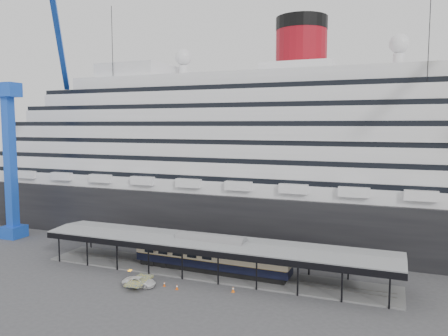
{
  "coord_description": "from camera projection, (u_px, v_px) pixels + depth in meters",
  "views": [
    {
      "loc": [
        26.0,
        -55.55,
        22.94
      ],
      "look_at": [
        1.01,
        8.0,
        16.16
      ],
      "focal_mm": 35.0,
      "sensor_mm": 36.0,
      "label": 1
    }
  ],
  "objects": [
    {
      "name": "ground",
      "position": [
        197.0,
        284.0,
        63.18
      ],
      "size": [
        200.0,
        200.0,
        0.0
      ],
      "primitive_type": "plane",
      "color": "#3E3E41",
      "rests_on": "ground"
    },
    {
      "name": "cruise_ship",
      "position": [
        262.0,
        147.0,
        90.98
      ],
      "size": [
        130.0,
        30.0,
        43.9
      ],
      "color": "black",
      "rests_on": "ground"
    },
    {
      "name": "platform_canopy",
      "position": [
        211.0,
        258.0,
        67.57
      ],
      "size": [
        56.0,
        9.18,
        5.3
      ],
      "color": "slate",
      "rests_on": "ground"
    },
    {
      "name": "crane_blue",
      "position": [
        15.0,
        140.0,
        87.47
      ],
      "size": [
        22.63,
        19.19,
        47.6
      ],
      "color": "blue",
      "rests_on": "ground"
    },
    {
      "name": "port_truck",
      "position": [
        139.0,
        282.0,
        62.09
      ],
      "size": [
        4.92,
        2.62,
        1.32
      ],
      "primitive_type": "imported",
      "rotation": [
        0.0,
        0.0,
        1.67
      ],
      "color": "white",
      "rests_on": "ground"
    },
    {
      "name": "pullman_carriage",
      "position": [
        211.0,
        254.0,
        67.51
      ],
      "size": [
        25.32,
        3.96,
        24.78
      ],
      "rotation": [
        0.0,
        0.0,
        -0.03
      ],
      "color": "black",
      "rests_on": "ground"
    },
    {
      "name": "traffic_cone_left",
      "position": [
        164.0,
        284.0,
        62.14
      ],
      "size": [
        0.42,
        0.42,
        0.7
      ],
      "rotation": [
        0.0,
        0.0,
        -0.18
      ],
      "color": "#D4500B",
      "rests_on": "ground"
    },
    {
      "name": "traffic_cone_mid",
      "position": [
        177.0,
        287.0,
        60.92
      ],
      "size": [
        0.46,
        0.46,
        0.76
      ],
      "rotation": [
        0.0,
        0.0,
        0.21
      ],
      "color": "#DD500C",
      "rests_on": "ground"
    },
    {
      "name": "traffic_cone_right",
      "position": [
        233.0,
        289.0,
        59.95
      ],
      "size": [
        0.47,
        0.47,
        0.85
      ],
      "rotation": [
        0.0,
        0.0,
        0.07
      ],
      "color": "orange",
      "rests_on": "ground"
    }
  ]
}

